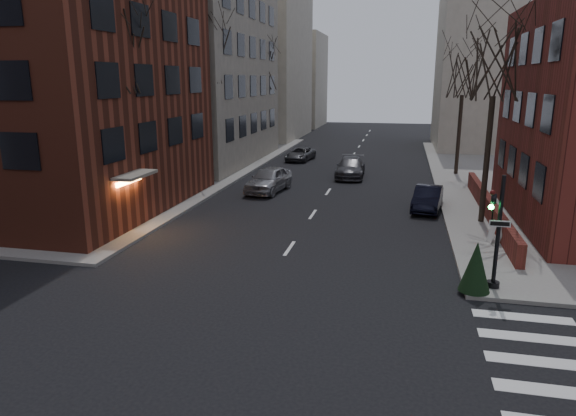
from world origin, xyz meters
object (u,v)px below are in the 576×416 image
at_px(tree_right_a, 496,62).
at_px(car_lane_gray, 350,168).
at_px(streetlamp_far, 274,110).
at_px(car_lane_silver, 269,179).
at_px(sandwich_board, 496,234).
at_px(streetlamp_near, 198,128).
at_px(evergreen_shrub, 476,267).
at_px(tree_left_a, 118,53).
at_px(tree_right_b, 464,74).
at_px(car_lane_far, 300,154).
at_px(traffic_signal, 496,239).
at_px(parked_sedan, 428,198).
at_px(tree_left_c, 262,71).
at_px(tree_left_b, 209,54).

distance_m(tree_right_a, car_lane_gray, 15.78).
distance_m(tree_right_a, streetlamp_far, 29.65).
relative_size(car_lane_silver, sandwich_board, 5.63).
height_order(streetlamp_near, evergreen_shrub, streetlamp_near).
bearing_deg(sandwich_board, streetlamp_far, 109.34).
distance_m(tree_left_a, car_lane_gray, 19.89).
bearing_deg(tree_right_b, car_lane_far, 160.26).
bearing_deg(traffic_signal, streetlamp_far, 116.06).
distance_m(parked_sedan, car_lane_gray, 10.61).
relative_size(parked_sedan, car_lane_gray, 0.81).
relative_size(tree_left_c, car_lane_gray, 1.91).
distance_m(tree_right_a, evergreen_shrub, 11.89).
bearing_deg(streetlamp_far, tree_left_a, -91.23).
height_order(tree_right_a, evergreen_shrub, tree_right_a).
bearing_deg(tree_left_c, car_lane_far, -36.64).
height_order(tree_left_c, car_lane_silver, tree_left_c).
distance_m(tree_right_b, sandwich_board, 19.02).
bearing_deg(tree_right_b, tree_left_c, 155.56).
height_order(traffic_signal, car_lane_gray, traffic_signal).
bearing_deg(tree_left_c, streetlamp_far, 73.30).
xyz_separation_m(streetlamp_far, car_lane_silver, (4.35, -18.82, -3.41)).
bearing_deg(streetlamp_far, car_lane_gray, -53.85).
height_order(parked_sedan, car_lane_silver, car_lane_silver).
height_order(tree_left_a, car_lane_silver, tree_left_a).
xyz_separation_m(tree_right_a, sandwich_board, (0.09, -3.68, -7.45)).
relative_size(tree_right_a, car_lane_far, 2.29).
relative_size(tree_left_b, car_lane_far, 2.54).
distance_m(tree_left_b, streetlamp_far, 16.68).
xyz_separation_m(tree_left_c, car_lane_far, (4.38, -3.26, -7.44)).
bearing_deg(car_lane_far, tree_right_b, -12.86).
bearing_deg(traffic_signal, tree_left_b, 134.54).
distance_m(tree_left_c, car_lane_silver, 18.96).
bearing_deg(tree_right_b, tree_left_b, -161.18).
xyz_separation_m(tree_left_a, parked_sedan, (15.00, 6.37, -7.79)).
distance_m(tree_left_c, sandwich_board, 32.06).
xyz_separation_m(car_lane_silver, car_lane_far, (-0.57, 13.56, -0.23)).
bearing_deg(car_lane_gray, evergreen_shrub, -74.60).
xyz_separation_m(traffic_signal, tree_right_b, (0.86, 23.01, 5.68)).
height_order(tree_right_a, car_lane_far, tree_right_a).
bearing_deg(tree_right_a, sandwich_board, -88.54).
bearing_deg(streetlamp_far, sandwich_board, -58.30).
relative_size(tree_left_c, streetlamp_near, 1.55).
distance_m(parked_sedan, sandwich_board, 6.62).
distance_m(tree_left_a, sandwich_board, 19.38).
bearing_deg(streetlamp_far, tree_left_b, -92.15).
distance_m(streetlamp_far, car_lane_gray, 15.81).
xyz_separation_m(sandwich_board, evergreen_shrub, (-1.59, -5.82, 0.46)).
height_order(tree_right_a, sandwich_board, tree_right_a).
bearing_deg(traffic_signal, tree_right_a, 84.53).
xyz_separation_m(traffic_signal, car_lane_silver, (-11.79, 14.19, -1.08)).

